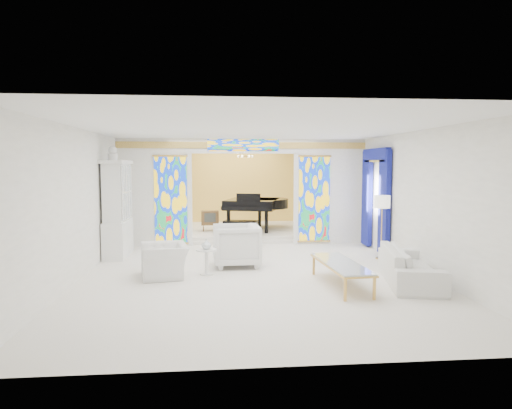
{
  "coord_description": "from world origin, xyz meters",
  "views": [
    {
      "loc": [
        -0.82,
        -10.92,
        2.28
      ],
      "look_at": [
        0.2,
        0.2,
        1.3
      ],
      "focal_mm": 32.0,
      "sensor_mm": 36.0,
      "label": 1
    }
  ],
  "objects": [
    {
      "name": "side_table",
      "position": [
        -0.99,
        -1.55,
        0.35
      ],
      "size": [
        0.52,
        0.52,
        0.53
      ],
      "rotation": [
        0.0,
        0.0,
        -0.26
      ],
      "color": "white",
      "rests_on": "floor"
    },
    {
      "name": "wall_front",
      "position": [
        0.0,
        -6.0,
        1.5
      ],
      "size": [
        7.0,
        0.02,
        3.0
      ],
      "primitive_type": "cube",
      "color": "white",
      "rests_on": "floor"
    },
    {
      "name": "floor_lamp",
      "position": [
        3.2,
        -0.33,
        1.31
      ],
      "size": [
        0.43,
        0.43,
        1.54
      ],
      "rotation": [
        0.0,
        0.0,
        0.17
      ],
      "color": "gold",
      "rests_on": "floor"
    },
    {
      "name": "sofa",
      "position": [
        2.95,
        -2.54,
        0.34
      ],
      "size": [
        1.38,
        2.44,
        0.67
      ],
      "primitive_type": "imported",
      "rotation": [
        0.0,
        0.0,
        1.35
      ],
      "color": "white",
      "rests_on": "floor"
    },
    {
      "name": "partition_wall",
      "position": [
        0.0,
        2.0,
        1.65
      ],
      "size": [
        7.0,
        0.22,
        3.0
      ],
      "color": "white",
      "rests_on": "floor"
    },
    {
      "name": "wall_right",
      "position": [
        3.5,
        0.0,
        1.5
      ],
      "size": [
        0.02,
        12.0,
        3.0
      ],
      "primitive_type": "cube",
      "color": "white",
      "rests_on": "floor"
    },
    {
      "name": "floor",
      "position": [
        0.0,
        0.0,
        0.0
      ],
      "size": [
        12.0,
        12.0,
        0.0
      ],
      "primitive_type": "plane",
      "color": "silver",
      "rests_on": "ground"
    },
    {
      "name": "vase",
      "position": [
        -0.99,
        -1.55,
        0.64
      ],
      "size": [
        0.26,
        0.26,
        0.21
      ],
      "primitive_type": "imported",
      "rotation": [
        0.0,
        0.0,
        0.35
      ],
      "color": "white",
      "rests_on": "side_table"
    },
    {
      "name": "grand_piano",
      "position": [
        0.58,
        3.8,
        0.99
      ],
      "size": [
        2.44,
        3.14,
        1.2
      ],
      "rotation": [
        0.0,
        0.0,
        -0.29
      ],
      "color": "black",
      "rests_on": "alcove_platform"
    },
    {
      "name": "tv_console",
      "position": [
        -0.96,
        3.54,
        0.59
      ],
      "size": [
        0.55,
        0.39,
        0.63
      ],
      "rotation": [
        0.0,
        0.0,
        0.01
      ],
      "color": "brown",
      "rests_on": "alcove_platform"
    },
    {
      "name": "gold_curtain_back",
      "position": [
        0.0,
        5.88,
        1.5
      ],
      "size": [
        6.7,
        0.1,
        2.9
      ],
      "primitive_type": "cube",
      "color": "#FBCF57",
      "rests_on": "wall_back"
    },
    {
      "name": "china_cabinet",
      "position": [
        -3.22,
        0.6,
        1.17
      ],
      "size": [
        0.56,
        1.46,
        2.72
      ],
      "color": "white",
      "rests_on": "floor"
    },
    {
      "name": "armchair_right",
      "position": [
        -0.34,
        -0.81,
        0.47
      ],
      "size": [
        1.07,
        1.05,
        0.94
      ],
      "primitive_type": "imported",
      "rotation": [
        0.0,
        0.0,
        -1.53
      ],
      "color": "white",
      "rests_on": "floor"
    },
    {
      "name": "stained_glass_transom",
      "position": [
        0.0,
        1.89,
        2.82
      ],
      "size": [
        2.0,
        0.04,
        0.34
      ],
      "primitive_type": "cube",
      "color": "gold",
      "rests_on": "partition_wall"
    },
    {
      "name": "blue_drapes",
      "position": [
        3.4,
        0.7,
        1.58
      ],
      "size": [
        0.14,
        1.85,
        2.65
      ],
      "color": "navy",
      "rests_on": "wall_right"
    },
    {
      "name": "armchair_left",
      "position": [
        -1.84,
        -1.64,
        0.33
      ],
      "size": [
        1.07,
        1.17,
        0.66
      ],
      "primitive_type": "imported",
      "rotation": [
        0.0,
        0.0,
        -1.38
      ],
      "color": "white",
      "rests_on": "floor"
    },
    {
      "name": "chandelier",
      "position": [
        0.2,
        4.0,
        2.55
      ],
      "size": [
        0.48,
        0.48,
        0.3
      ],
      "primitive_type": "cylinder",
      "color": "gold",
      "rests_on": "ceiling"
    },
    {
      "name": "alcove_platform",
      "position": [
        0.0,
        4.1,
        0.09
      ],
      "size": [
        6.8,
        3.8,
        0.18
      ],
      "primitive_type": "cube",
      "color": "silver",
      "rests_on": "floor"
    },
    {
      "name": "wall_back",
      "position": [
        0.0,
        6.0,
        1.5
      ],
      "size": [
        7.0,
        0.02,
        3.0
      ],
      "primitive_type": "cube",
      "color": "white",
      "rests_on": "floor"
    },
    {
      "name": "stained_glass_left",
      "position": [
        -2.03,
        1.89,
        1.3
      ],
      "size": [
        0.9,
        0.04,
        2.4
      ],
      "primitive_type": "cube",
      "color": "gold",
      "rests_on": "partition_wall"
    },
    {
      "name": "coffee_table",
      "position": [
        1.54,
        -2.69,
        0.41
      ],
      "size": [
        0.75,
        2.04,
        0.45
      ],
      "rotation": [
        0.0,
        0.0,
        0.06
      ],
      "color": "silver",
      "rests_on": "floor"
    },
    {
      "name": "stained_glass_right",
      "position": [
        2.03,
        1.89,
        1.3
      ],
      "size": [
        0.9,
        0.04,
        2.4
      ],
      "primitive_type": "cube",
      "color": "gold",
      "rests_on": "partition_wall"
    },
    {
      "name": "ceiling",
      "position": [
        0.0,
        0.0,
        3.0
      ],
      "size": [
        7.0,
        12.0,
        0.02
      ],
      "primitive_type": "cube",
      "color": "white",
      "rests_on": "wall_back"
    },
    {
      "name": "wall_left",
      "position": [
        -3.5,
        0.0,
        1.5
      ],
      "size": [
        0.02,
        12.0,
        3.0
      ],
      "primitive_type": "cube",
      "color": "white",
      "rests_on": "floor"
    }
  ]
}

